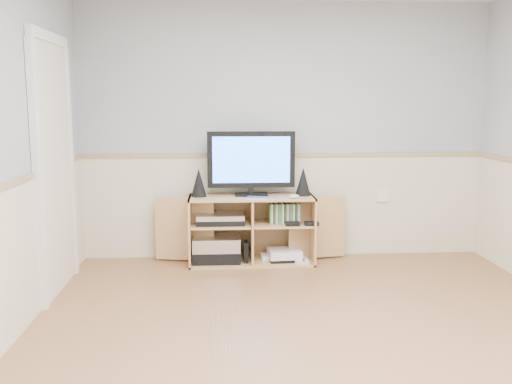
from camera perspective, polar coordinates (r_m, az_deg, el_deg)
room at (r=3.55m, az=5.86°, el=3.69°), size 4.04×4.54×2.54m
media_cabinet at (r=5.56m, az=-0.48°, el=-3.58°), size 1.87×0.45×0.65m
monitor at (r=5.44m, az=-0.48°, el=3.10°), size 0.84×0.18×0.62m
speaker_left at (r=5.44m, az=-5.75°, el=0.96°), size 0.15×0.15×0.27m
speaker_right at (r=5.49m, az=4.73°, el=1.07°), size 0.15×0.15×0.27m
keyboard at (r=5.31m, az=0.66°, el=-0.60°), size 0.32×0.18×0.01m
mouse at (r=5.34m, az=3.86°, el=-0.44°), size 0.11×0.09×0.04m
av_components at (r=5.52m, az=-3.80°, el=-4.89°), size 0.53×0.34×0.47m
game_consoles at (r=5.58m, az=2.74°, el=-6.30°), size 0.45×0.30×0.11m
game_cases at (r=5.48m, az=2.90°, el=-2.13°), size 0.30×0.14×0.19m
wall_outlet at (r=5.91m, az=12.55°, el=-0.39°), size 0.12×0.03×0.12m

